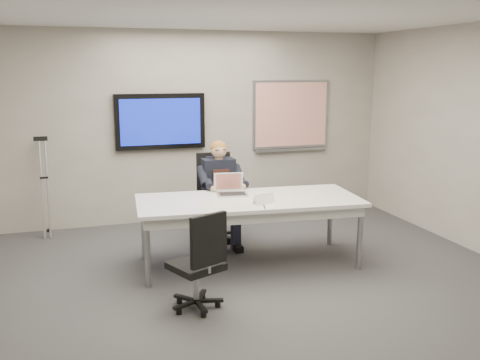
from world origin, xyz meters
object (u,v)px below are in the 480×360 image
object	(u,v)px
office_chair_near	(199,279)
office_chair_far	(217,213)
laptop	(231,189)
conference_table	(249,206)
seated_person	(222,204)

from	to	relation	value
office_chair_near	office_chair_far	bearing A→B (deg)	-133.34
office_chair_far	laptop	size ratio (longest dim) A/B	2.98
conference_table	seated_person	xyz separation A→B (m)	(-0.10, 0.77, -0.15)
laptop	office_chair_near	bearing A→B (deg)	-109.05
office_chair_near	conference_table	bearing A→B (deg)	-152.86
conference_table	office_chair_far	world-z (taller)	office_chair_far
office_chair_far	seated_person	world-z (taller)	seated_person
seated_person	laptop	world-z (taller)	seated_person
office_chair_near	seated_person	distance (m)	1.96
conference_table	office_chair_near	bearing A→B (deg)	-124.31
office_chair_far	laptop	xyz separation A→B (m)	(-0.03, -0.75, 0.49)
conference_table	office_chair_near	xyz separation A→B (m)	(-0.84, -1.03, -0.39)
office_chair_near	seated_person	world-z (taller)	seated_person
office_chair_near	seated_person	size ratio (longest dim) A/B	0.72
seated_person	laptop	xyz separation A→B (m)	(-0.03, -0.49, 0.30)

